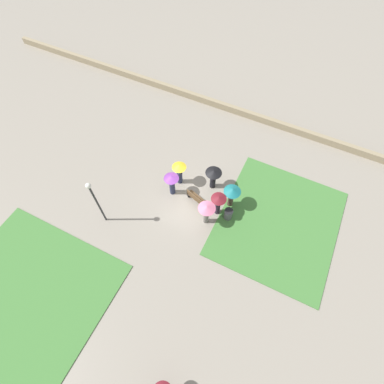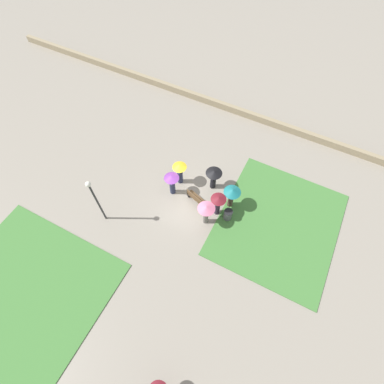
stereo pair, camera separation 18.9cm
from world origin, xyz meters
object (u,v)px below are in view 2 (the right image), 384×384
object	(u,v)px
crowd_person_black	(214,176)
crowd_person_purple	(172,181)
park_bench	(196,199)
trash_bin	(228,215)
crowd_person_maroon	(218,203)
crowd_person_pink	(206,211)
crowd_person_teal	(232,194)
lamp_post	(95,197)
crowd_person_yellow	(180,170)

from	to	relation	value
crowd_person_black	crowd_person_purple	bearing A→B (deg)	-164.94
park_bench	crowd_person_black	distance (m)	1.89
trash_bin	crowd_person_maroon	bearing A→B (deg)	-4.54
crowd_person_purple	crowd_person_pink	size ratio (longest dim) A/B	1.00
crowd_person_pink	crowd_person_teal	size ratio (longest dim) A/B	1.01
trash_bin	crowd_person_purple	distance (m)	4.22
crowd_person_pink	crowd_person_teal	distance (m)	2.05
crowd_person_teal	crowd_person_black	bearing A→B (deg)	18.67
trash_bin	crowd_person_maroon	size ratio (longest dim) A/B	0.48
trash_bin	crowd_person_pink	xyz separation A→B (m)	(1.17, 0.86, 0.95)
crowd_person_pink	lamp_post	bearing A→B (deg)	-172.08
crowd_person_maroon	crowd_person_black	bearing A→B (deg)	-71.27
crowd_person_yellow	crowd_person_teal	bearing A→B (deg)	-35.03
crowd_person_black	crowd_person_teal	size ratio (longest dim) A/B	0.95
crowd_person_black	crowd_person_pink	bearing A→B (deg)	-96.33
park_bench	crowd_person_pink	distance (m)	1.81
park_bench	crowd_person_teal	size ratio (longest dim) A/B	0.82
crowd_person_purple	crowd_person_yellow	size ratio (longest dim) A/B	1.00
lamp_post	crowd_person_maroon	bearing A→B (deg)	-149.41
crowd_person_yellow	lamp_post	bearing A→B (deg)	-153.94
crowd_person_black	crowd_person_maroon	bearing A→B (deg)	-78.99
crowd_person_maroon	crowd_person_teal	distance (m)	1.06
crowd_person_maroon	crowd_person_pink	bearing A→B (deg)	53.66
crowd_person_purple	crowd_person_yellow	world-z (taller)	crowd_person_yellow
lamp_post	crowd_person_maroon	size ratio (longest dim) A/B	2.21
crowd_person_pink	crowd_person_maroon	xyz separation A→B (m)	(-0.38, -0.93, -0.14)
park_bench	crowd_person_maroon	xyz separation A→B (m)	(-1.54, 0.08, 0.81)
crowd_person_yellow	crowd_person_purple	bearing A→B (deg)	-124.42
lamp_post	crowd_person_pink	size ratio (longest dim) A/B	2.16
park_bench	trash_bin	size ratio (longest dim) A/B	1.73
park_bench	crowd_person_black	world-z (taller)	crowd_person_black
park_bench	crowd_person_teal	bearing A→B (deg)	-140.95
crowd_person_yellow	crowd_person_teal	xyz separation A→B (m)	(-3.83, 0.18, 0.10)
trash_bin	crowd_person_yellow	world-z (taller)	crowd_person_yellow
lamp_post	crowd_person_black	distance (m)	7.59
crowd_person_purple	lamp_post	bearing A→B (deg)	-135.71
park_bench	trash_bin	distance (m)	2.33
crowd_person_maroon	crowd_person_yellow	bearing A→B (deg)	-32.05
crowd_person_yellow	crowd_person_maroon	size ratio (longest dim) A/B	1.03
lamp_post	crowd_person_teal	size ratio (longest dim) A/B	2.18
lamp_post	crowd_person_black	size ratio (longest dim) A/B	2.29
trash_bin	crowd_person_black	bearing A→B (deg)	-43.45
lamp_post	crowd_person_maroon	distance (m)	7.38
trash_bin	crowd_person_pink	size ratio (longest dim) A/B	0.47
trash_bin	crowd_person_purple	xyz separation A→B (m)	(4.13, -0.13, 0.86)
lamp_post	crowd_person_teal	xyz separation A→B (m)	(-6.76, -4.59, -1.28)
park_bench	crowd_person_purple	bearing A→B (deg)	17.73
crowd_person_pink	crowd_person_maroon	world-z (taller)	crowd_person_pink
lamp_post	trash_bin	world-z (taller)	lamp_post
crowd_person_teal	crowd_person_purple	bearing A→B (deg)	57.61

